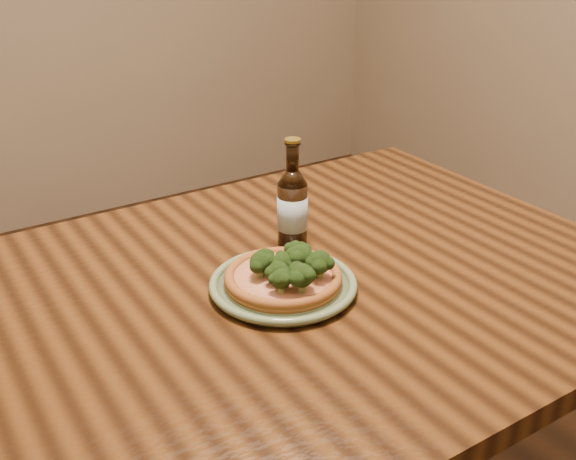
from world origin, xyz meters
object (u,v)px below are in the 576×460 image
beer_bottle (292,206)px  plate (283,285)px  pizza (285,275)px  table (197,359)px

beer_bottle → plate: bearing=-114.8°
plate → pizza: (0.00, -0.00, 0.02)m
plate → pizza: 0.02m
pizza → beer_bottle: 0.18m
plate → table: bearing=172.3°
table → beer_bottle: size_ratio=7.68×
table → plate: bearing=-7.7°
plate → beer_bottle: bearing=51.9°
plate → pizza: size_ratio=1.26×
table → beer_bottle: beer_bottle is taller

